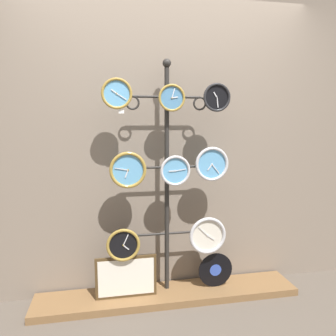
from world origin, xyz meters
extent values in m
plane|color=brown|center=(0.00, 0.00, 0.00)|extent=(12.00, 12.00, 0.00)
cube|color=gray|center=(0.00, 0.57, 1.40)|extent=(4.40, 0.04, 2.80)
cube|color=brown|center=(0.00, 0.35, 0.03)|extent=(2.20, 0.36, 0.06)
cylinder|color=#282623|center=(0.00, 0.41, 0.01)|extent=(0.40, 0.40, 0.02)
cylinder|color=#282623|center=(0.00, 0.41, 0.96)|extent=(0.04, 0.04, 1.88)
sphere|color=#282623|center=(0.00, 0.41, 1.93)|extent=(0.07, 0.07, 0.07)
cylinder|color=#282623|center=(-0.14, 0.41, 1.67)|extent=(0.27, 0.02, 0.02)
torus|color=#282623|center=(-0.27, 0.41, 1.63)|extent=(0.11, 0.02, 0.11)
cylinder|color=#282623|center=(0.14, 0.41, 1.67)|extent=(0.27, 0.02, 0.02)
torus|color=#282623|center=(0.27, 0.41, 1.63)|extent=(0.11, 0.02, 0.11)
cylinder|color=#282623|center=(-0.16, 0.41, 1.11)|extent=(0.32, 0.02, 0.02)
torus|color=#282623|center=(-0.32, 0.41, 1.07)|extent=(0.10, 0.02, 0.10)
cylinder|color=#282623|center=(0.16, 0.41, 1.11)|extent=(0.32, 0.02, 0.02)
torus|color=#282623|center=(0.32, 0.41, 1.07)|extent=(0.10, 0.02, 0.10)
cylinder|color=#282623|center=(-0.16, 0.41, 0.55)|extent=(0.33, 0.02, 0.02)
torus|color=#282623|center=(-0.33, 0.41, 0.49)|extent=(0.12, 0.02, 0.12)
cylinder|color=#282623|center=(0.16, 0.41, 0.55)|extent=(0.33, 0.02, 0.02)
torus|color=#282623|center=(0.33, 0.41, 0.49)|extent=(0.12, 0.02, 0.12)
cylinder|color=#60A8DB|center=(-0.40, 0.31, 1.68)|extent=(0.21, 0.02, 0.21)
torus|color=#A58438|center=(-0.40, 0.30, 1.68)|extent=(0.23, 0.02, 0.23)
cylinder|color=#A58438|center=(-0.40, 0.30, 1.68)|extent=(0.01, 0.01, 0.01)
cube|color=silver|center=(-0.42, 0.30, 1.70)|extent=(0.05, 0.00, 0.04)
cube|color=silver|center=(-0.36, 0.30, 1.66)|extent=(0.07, 0.00, 0.05)
cylinder|color=#4C84B2|center=(0.02, 0.34, 1.66)|extent=(0.19, 0.02, 0.19)
torus|color=#A58438|center=(0.02, 0.33, 1.66)|extent=(0.21, 0.02, 0.21)
cylinder|color=#A58438|center=(0.02, 0.33, 1.66)|extent=(0.01, 0.01, 0.01)
cube|color=silver|center=(0.05, 0.32, 1.66)|extent=(0.05, 0.00, 0.02)
cube|color=silver|center=(0.04, 0.32, 1.70)|extent=(0.03, 0.00, 0.07)
cylinder|color=black|center=(0.38, 0.31, 1.67)|extent=(0.20, 0.02, 0.20)
torus|color=#262628|center=(0.38, 0.30, 1.67)|extent=(0.22, 0.02, 0.22)
cylinder|color=#262628|center=(0.38, 0.30, 1.67)|extent=(0.01, 0.01, 0.01)
cube|color=silver|center=(0.36, 0.29, 1.69)|extent=(0.04, 0.00, 0.05)
cube|color=silver|center=(0.38, 0.29, 1.63)|extent=(0.02, 0.00, 0.08)
cylinder|color=#60A8DB|center=(-0.32, 0.32, 1.11)|extent=(0.26, 0.02, 0.26)
torus|color=#A58438|center=(-0.32, 0.30, 1.11)|extent=(0.29, 0.03, 0.29)
cylinder|color=#A58438|center=(-0.32, 0.31, 1.11)|extent=(0.02, 0.01, 0.02)
cube|color=silver|center=(-0.34, 0.30, 1.08)|extent=(0.03, 0.00, 0.06)
cube|color=silver|center=(-0.37, 0.30, 1.12)|extent=(0.10, 0.00, 0.03)
cylinder|color=#60A8DB|center=(0.05, 0.30, 1.10)|extent=(0.22, 0.02, 0.22)
torus|color=silver|center=(0.05, 0.29, 1.10)|extent=(0.24, 0.02, 0.24)
cylinder|color=silver|center=(0.05, 0.29, 1.10)|extent=(0.01, 0.01, 0.01)
cube|color=silver|center=(0.02, 0.29, 1.10)|extent=(0.05, 0.00, 0.01)
cube|color=silver|center=(0.09, 0.29, 1.10)|extent=(0.09, 0.00, 0.02)
cylinder|color=#60A8DB|center=(0.35, 0.33, 1.14)|extent=(0.25, 0.02, 0.25)
torus|color=silver|center=(0.35, 0.31, 1.14)|extent=(0.28, 0.03, 0.28)
cylinder|color=silver|center=(0.35, 0.31, 1.14)|extent=(0.02, 0.01, 0.02)
cube|color=silver|center=(0.34, 0.31, 1.11)|extent=(0.04, 0.00, 0.05)
cube|color=silver|center=(0.39, 0.31, 1.10)|extent=(0.07, 0.00, 0.08)
cylinder|color=black|center=(-0.37, 0.31, 0.52)|extent=(0.24, 0.02, 0.24)
torus|color=#A58438|center=(-0.37, 0.29, 0.52)|extent=(0.27, 0.02, 0.27)
cylinder|color=#A58438|center=(-0.37, 0.29, 0.52)|extent=(0.01, 0.01, 0.01)
cube|color=silver|center=(-0.35, 0.29, 0.50)|extent=(0.05, 0.00, 0.05)
cube|color=silver|center=(-0.35, 0.29, 0.56)|extent=(0.05, 0.00, 0.09)
cylinder|color=silver|center=(0.32, 0.31, 0.54)|extent=(0.28, 0.02, 0.28)
torus|color=silver|center=(0.32, 0.30, 0.54)|extent=(0.31, 0.03, 0.31)
cylinder|color=silver|center=(0.32, 0.30, 0.54)|extent=(0.02, 0.01, 0.02)
cube|color=silver|center=(0.35, 0.30, 0.53)|extent=(0.06, 0.00, 0.05)
cube|color=silver|center=(0.28, 0.30, 0.58)|extent=(0.08, 0.00, 0.08)
cylinder|color=black|center=(0.42, 0.35, 0.21)|extent=(0.30, 0.01, 0.30)
cylinder|color=#334FB2|center=(0.42, 0.35, 0.21)|extent=(0.10, 0.00, 0.10)
cube|color=#4C381E|center=(-0.35, 0.33, 0.23)|extent=(0.49, 0.02, 0.35)
cube|color=white|center=(-0.35, 0.32, 0.23)|extent=(0.45, 0.00, 0.30)
cube|color=white|center=(-0.37, 0.30, 1.55)|extent=(0.04, 0.00, 0.03)
camera|label=1|loc=(-0.50, -2.19, 1.47)|focal=35.00mm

